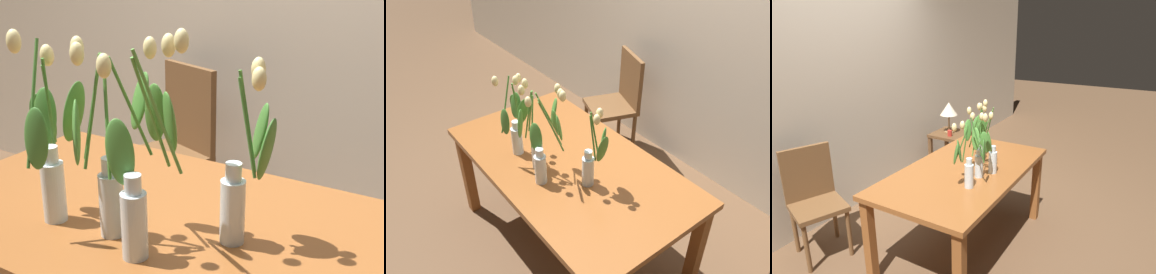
# 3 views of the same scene
# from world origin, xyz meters

# --- Properties ---
(dining_table) EXTENTS (1.60, 0.90, 0.74)m
(dining_table) POSITION_xyz_m (0.00, 0.00, 0.65)
(dining_table) COLOR brown
(dining_table) RESTS_ON ground
(tulip_vase_0) EXTENTS (0.13, 0.14, 0.51)m
(tulip_vase_0) POSITION_xyz_m (0.25, -0.02, 0.91)
(tulip_vase_0) COLOR silver
(tulip_vase_0) RESTS_ON dining_table
(tulip_vase_1) EXTENTS (0.25, 0.26, 0.54)m
(tulip_vase_1) POSITION_xyz_m (-0.08, -0.17, 0.97)
(tulip_vase_1) COLOR silver
(tulip_vase_1) RESTS_ON dining_table
(tulip_vase_2) EXTENTS (0.21, 0.23, 0.57)m
(tulip_vase_2) POSITION_xyz_m (-0.28, -0.19, 0.94)
(tulip_vase_2) COLOR silver
(tulip_vase_2) RESTS_ON dining_table
(tulip_vase_3) EXTENTS (0.15, 0.19, 0.58)m
(tulip_vase_3) POSITION_xyz_m (0.06, -0.19, 0.93)
(tulip_vase_3) COLOR silver
(tulip_vase_3) RESTS_ON dining_table
(dining_chair) EXTENTS (0.51, 0.51, 0.93)m
(dining_chair) POSITION_xyz_m (-0.69, 1.06, 0.52)
(dining_chair) COLOR brown
(dining_chair) RESTS_ON ground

